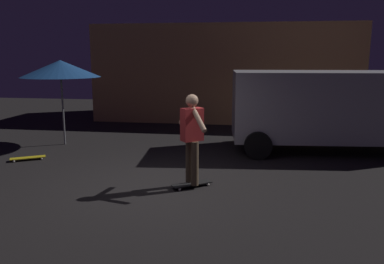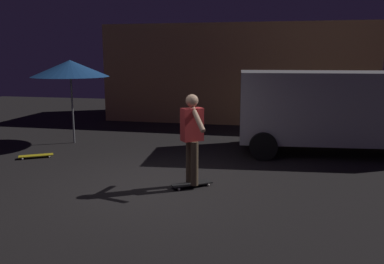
% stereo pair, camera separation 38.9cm
% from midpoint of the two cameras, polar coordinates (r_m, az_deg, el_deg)
% --- Properties ---
extents(ground_plane, '(28.00, 28.00, 0.00)m').
position_cam_midpoint_polar(ground_plane, '(7.61, -6.33, -7.70)').
color(ground_plane, black).
extents(low_building, '(9.57, 3.56, 3.52)m').
position_cam_midpoint_polar(low_building, '(15.67, 4.19, 8.52)').
color(low_building, tan).
rests_on(low_building, ground_plane).
extents(parked_van, '(4.76, 2.57, 2.03)m').
position_cam_midpoint_polar(parked_van, '(10.58, 17.56, 3.59)').
color(parked_van, '#B2B2B7').
rests_on(parked_van, ground_plane).
extents(patio_umbrella, '(2.10, 2.10, 2.30)m').
position_cam_midpoint_polar(patio_umbrella, '(11.36, -19.33, 8.58)').
color(patio_umbrella, slate).
rests_on(patio_umbrella, ground_plane).
extents(skateboard_ridden, '(0.75, 0.62, 0.07)m').
position_cam_midpoint_polar(skateboard_ridden, '(7.49, -1.50, -7.50)').
color(skateboard_ridden, black).
rests_on(skateboard_ridden, ground_plane).
extents(skateboard_spare, '(0.77, 0.58, 0.07)m').
position_cam_midpoint_polar(skateboard_spare, '(10.17, -23.54, -3.44)').
color(skateboard_spare, gold).
rests_on(skateboard_spare, ground_plane).
extents(skater, '(0.66, 0.84, 1.67)m').
position_cam_midpoint_polar(skater, '(7.23, -1.54, -0.11)').
color(skater, brown).
rests_on(skater, skateboard_ridden).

